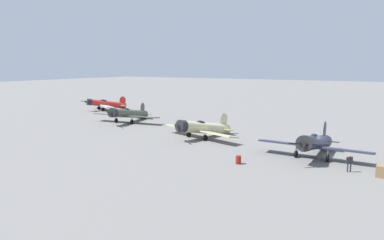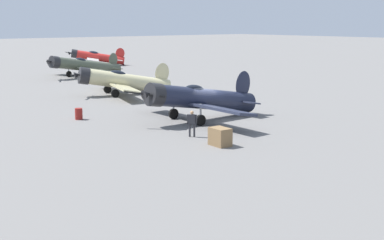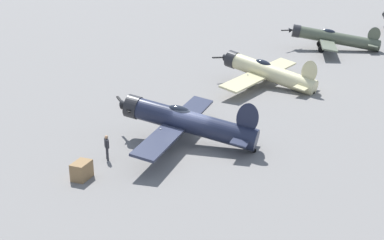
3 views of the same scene
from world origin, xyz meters
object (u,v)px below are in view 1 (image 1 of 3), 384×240
at_px(airplane_mid_apron, 203,128).
at_px(fuel_drum, 238,160).
at_px(airplane_far_line, 128,114).
at_px(airplane_outer_stand, 105,104).
at_px(ground_crew_mechanic, 349,161).
at_px(airplane_foreground, 315,143).
at_px(equipment_crate, 384,172).

relative_size(airplane_mid_apron, fuel_drum, 14.72).
bearing_deg(airplane_far_line, fuel_drum, 54.11).
distance_m(airplane_outer_stand, ground_crew_mechanic, 58.14).
height_order(airplane_foreground, airplane_outer_stand, airplane_foreground).
height_order(equipment_crate, fuel_drum, equipment_crate).
height_order(airplane_foreground, fuel_drum, airplane_foreground).
relative_size(airplane_far_line, ground_crew_mechanic, 7.47).
relative_size(airplane_foreground, airplane_far_line, 0.96).
distance_m(airplane_far_line, airplane_outer_stand, 18.78).
bearing_deg(airplane_outer_stand, airplane_foreground, 97.79).
bearing_deg(equipment_crate, airplane_mid_apron, -107.91).
xyz_separation_m(airplane_foreground, equipment_crate, (4.29, 7.04, -1.10)).
distance_m(airplane_foreground, airplane_outer_stand, 52.83).
height_order(airplane_foreground, equipment_crate, airplane_foreground).
bearing_deg(equipment_crate, airplane_far_line, -107.24).
bearing_deg(fuel_drum, ground_crew_mechanic, 105.05).
relative_size(ground_crew_mechanic, fuel_drum, 1.98).
relative_size(airplane_foreground, equipment_crate, 9.07).
bearing_deg(fuel_drum, equipment_crate, 100.70).
distance_m(airplane_foreground, airplane_mid_apron, 16.08).
bearing_deg(fuel_drum, airplane_outer_stand, -120.61).
bearing_deg(ground_crew_mechanic, airplane_far_line, -144.66).
relative_size(airplane_outer_stand, equipment_crate, 8.35).
xyz_separation_m(airplane_foreground, ground_crew_mechanic, (4.04, 4.09, -0.61)).
bearing_deg(equipment_crate, fuel_drum, -79.30).
height_order(ground_crew_mechanic, equipment_crate, ground_crew_mechanic).
bearing_deg(airplane_foreground, airplane_far_line, -101.80).
height_order(airplane_far_line, fuel_drum, airplane_far_line).
xyz_separation_m(ground_crew_mechanic, fuel_drum, (2.73, -10.17, -0.60)).
bearing_deg(airplane_foreground, ground_crew_mechanic, 47.51).
xyz_separation_m(airplane_foreground, airplane_outer_stand, (-18.84, -49.36, -0.20)).
relative_size(airplane_far_line, fuel_drum, 14.82).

